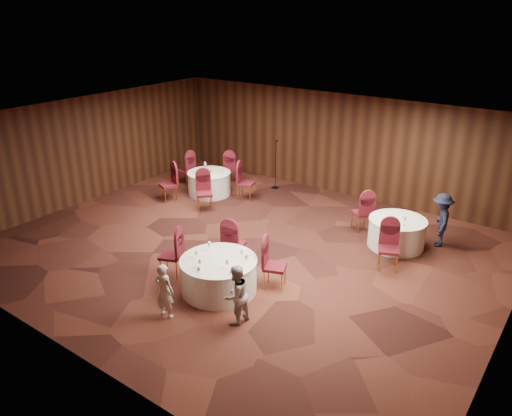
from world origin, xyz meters
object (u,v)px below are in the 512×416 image
Objects in this scene: table_left at (209,183)px; table_right at (397,233)px; woman_a at (164,291)px; mic_stand at (275,174)px; table_main at (219,275)px; woman_b at (236,295)px; man_c at (441,220)px.

table_left is 6.28m from table_right.
mic_stand is at bearing -78.31° from woman_a.
table_left is 6.79m from woman_a.
table_left is (-3.99, 4.31, 0.00)m from table_main.
mic_stand is 1.34× the size of woman_b.
table_left is 0.99× the size of man_c.
woman_b reaches higher than woman_a.
table_main is at bearing -106.11° from woman_a.
table_right is (6.28, -0.05, -0.00)m from table_left.
mic_stand is at bearing 113.18° from table_main.
table_right is 1.03× the size of man_c.
man_c reaches higher than table_main.
woman_b is at bearing -104.47° from table_right.
table_right is (2.29, 4.26, -0.00)m from table_main.
table_main is 6.56m from mic_stand.
man_c is (3.38, 6.30, 0.12)m from woman_a.
mic_stand is at bearing 159.99° from table_right.
woman_a is at bearing -46.88° from man_c.
table_main is at bearing -51.04° from man_c.
table_right is 1.14m from man_c.
woman_b is (-1.28, -4.95, 0.23)m from table_right.
table_left is 0.97× the size of table_right.
man_c reaches higher than woman_a.
mic_stand is at bearing -119.37° from man_c.
table_right is at bearing 172.96° from woman_b.
table_left is 7.17m from man_c.
table_right is 0.88× the size of mic_stand.
mic_stand reaches higher than table_main.
woman_b is 6.03m from man_c.
mic_stand is 1.41× the size of woman_a.
woman_b reaches higher than table_left.
table_right is at bearing -0.43° from table_left.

